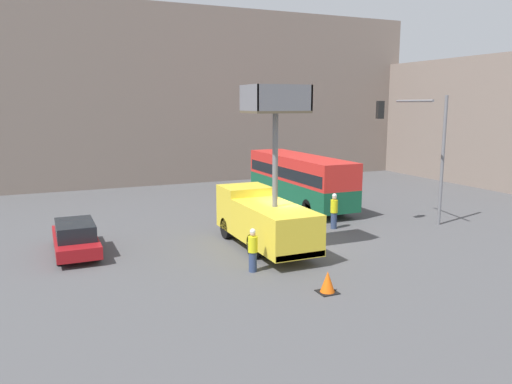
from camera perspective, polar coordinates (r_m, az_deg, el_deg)
The scene contains 9 objects.
ground_plane at distance 23.40m, azimuth 4.02°, elevation -6.18°, with size 120.00×120.00×0.00m, color #4C4C4F.
building_backdrop_far at distance 45.91m, azimuth -10.70°, elevation 10.66°, with size 44.00×10.00×14.27m.
utility_truck at distance 22.65m, azimuth 0.91°, elevation -2.63°, with size 2.49×6.81×7.30m.
city_bus at distance 32.21m, azimuth 5.00°, elevation 1.76°, with size 2.51×10.10×3.24m.
traffic_light_pole at distance 27.85m, azimuth 18.48°, elevation 5.76°, with size 3.91×3.65×6.97m.
road_worker_near_truck at distance 19.68m, azimuth -0.37°, elevation -6.68°, with size 0.38×0.38×1.75m.
road_worker_directing at distance 26.63m, azimuth 8.91°, elevation -2.15°, with size 0.38×0.38×1.90m.
traffic_cone_near_truck at distance 17.91m, azimuth 8.19°, elevation -10.21°, with size 0.68×0.68×0.77m.
parked_car_curbside at distance 23.39m, azimuth -19.93°, elevation -4.90°, with size 1.78×4.72×1.46m.
Camera 1 is at (-10.53, -19.85, 6.55)m, focal length 35.00 mm.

